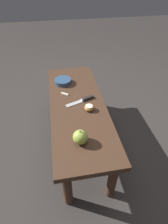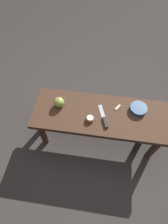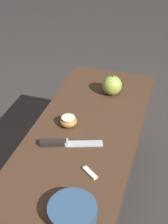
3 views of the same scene
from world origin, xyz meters
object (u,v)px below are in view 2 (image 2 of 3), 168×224
wooden_bench (100,118)px  apple_cut (90,119)px  bowl (138,109)px  apple_whole (59,102)px  knife (104,119)px

wooden_bench → apple_cut: (-0.08, -0.07, 0.08)m
apple_cut → bowl: size_ratio=0.48×
apple_whole → apple_cut: (0.27, -0.10, -0.02)m
knife → apple_whole: (-0.38, 0.09, 0.04)m
apple_whole → knife: bearing=-12.9°
apple_whole → bowl: size_ratio=0.70×
bowl → knife: bearing=-153.5°
wooden_bench → knife: (0.03, -0.05, 0.07)m
wooden_bench → apple_cut: size_ratio=16.64×
knife → apple_whole: bearing=57.7°
wooden_bench → apple_whole: 0.37m
knife → apple_whole: apple_whole is taller
apple_cut → bowl: 0.41m
apple_whole → bowl: apple_whole is taller
wooden_bench → apple_cut: apple_cut is taller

